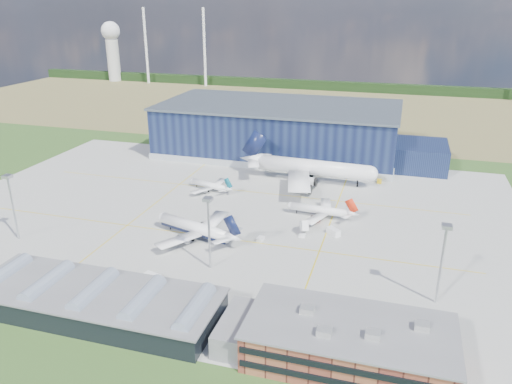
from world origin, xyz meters
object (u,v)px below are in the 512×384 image
airstair (304,229)px  car_b (283,290)px  ops_building (349,342)px  airliner_navy (194,222)px  gse_cart_a (260,239)px  gse_van_a (152,277)px  airliner_regional (209,182)px  light_mast_west (11,197)px  gse_van_c (384,325)px  airliner_red (319,206)px  gse_van_b (333,232)px  car_a (164,294)px  gse_tug_c (379,181)px  light_mast_center (209,222)px  light_mast_east (443,251)px  hangar (284,132)px  gse_cart_b (322,209)px  airliner_widebody (314,160)px

airstair → car_b: airstair is taller
ops_building → airliner_navy: (-57.67, 48.00, 1.12)m
airstair → gse_cart_a: bearing=-165.2°
gse_cart_a → airstair: 16.22m
gse_van_a → airliner_regional: bearing=23.1°
light_mast_west → gse_van_c: light_mast_west is taller
airliner_red → gse_van_b: bearing=123.8°
airliner_regional → car_a: size_ratio=6.66×
car_b → gse_tug_c: bearing=-35.1°
airliner_navy → car_b: (37.01, -24.88, -5.31)m
light_mast_west → light_mast_center: same height
light_mast_east → gse_van_c: light_mast_east is taller
hangar → gse_cart_b: (32.30, -71.45, -10.90)m
airliner_red → gse_cart_b: airliner_red is taller
hangar → car_a: size_ratio=42.11×
airliner_widebody → car_a: 105.88m
hangar → gse_van_c: 153.22m
airliner_red → light_mast_east: bearing=135.4°
airliner_regional → hangar: bearing=-88.2°
hangar → gse_cart_a: size_ratio=47.01×
airliner_widebody → car_a: size_ratio=18.43×
light_mast_east → gse_cart_a: size_ratio=7.46×
gse_van_b → light_mast_east: bearing=-93.1°
light_mast_center → airliner_widebody: (15.82, 85.00, -5.08)m
gse_van_a → car_b: size_ratio=1.41×
light_mast_west → gse_cart_a: (79.54, 21.80, -14.76)m
airliner_widebody → airliner_regional: airliner_widebody is taller
gse_cart_a → car_a: size_ratio=0.90×
gse_van_b → gse_van_c: (19.75, -49.38, -0.01)m
light_mast_center → light_mast_east: same height
airliner_regional → gse_cart_a: bearing=147.7°
hangar → gse_cart_b: size_ratio=44.08×
light_mast_west → airliner_red: light_mast_west is taller
car_b → airliner_navy: bearing=32.5°
light_mast_east → gse_cart_a: bearing=158.5°
gse_cart_a → airliner_regional: bearing=140.2°
gse_van_b → car_a: (-39.27, -51.38, -0.61)m
ops_building → airliner_widebody: airliner_widebody is taller
gse_van_b → car_b: size_ratio=1.42×
hangar → gse_van_a: size_ratio=27.95×
hangar → gse_tug_c: 62.21m
airliner_regional → airstair: (47.06, -30.22, -1.95)m
airliner_navy → car_a: (5.96, -36.00, -5.33)m
light_mast_west → airliner_widebody: light_mast_west is taller
light_mast_west → gse_van_b: 108.80m
light_mast_west → airliner_regional: bearing=53.6°
gse_tug_c → gse_cart_a: bearing=-117.9°
light_mast_east → airliner_regional: (-89.53, 61.67, -11.69)m
ops_building → airliner_red: (-20.00, 77.22, -0.30)m
gse_van_c → airstair: size_ratio=0.88×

